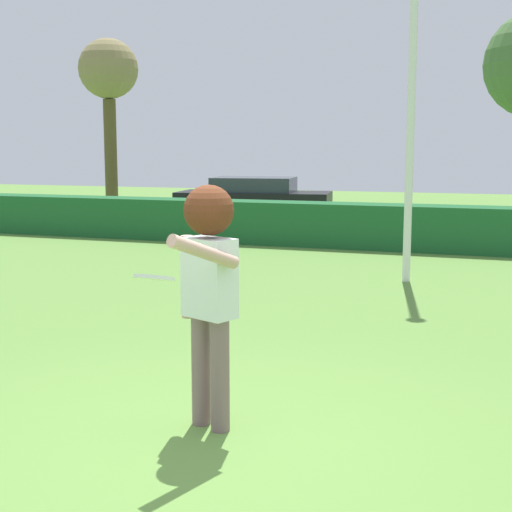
% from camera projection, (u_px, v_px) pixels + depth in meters
% --- Properties ---
extents(ground_plane, '(60.00, 60.00, 0.00)m').
position_uv_depth(ground_plane, '(204.00, 446.00, 5.10)').
color(ground_plane, '#5D893B').
extents(person, '(0.53, 0.83, 1.80)m').
position_uv_depth(person, '(208.00, 272.00, 5.28)').
color(person, '#7A5E62').
rests_on(person, ground).
extents(frisbee, '(0.25, 0.25, 0.08)m').
position_uv_depth(frisbee, '(154.00, 278.00, 4.39)').
color(frisbee, white).
extents(lamppost, '(0.24, 0.24, 5.58)m').
position_uv_depth(lamppost, '(412.00, 77.00, 10.95)').
color(lamppost, silver).
rests_on(lamppost, ground).
extents(hedge_row, '(27.32, 0.90, 0.91)m').
position_uv_depth(hedge_row, '(413.00, 228.00, 14.83)').
color(hedge_row, '#1C582B').
rests_on(hedge_row, ground).
extents(parked_car_black, '(4.41, 2.31, 1.25)m').
position_uv_depth(parked_car_black, '(254.00, 198.00, 20.32)').
color(parked_car_black, black).
rests_on(parked_car_black, ground).
extents(bare_elm_tree, '(1.73, 1.73, 5.19)m').
position_uv_depth(bare_elm_tree, '(109.00, 76.00, 21.24)').
color(bare_elm_tree, brown).
rests_on(bare_elm_tree, ground).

